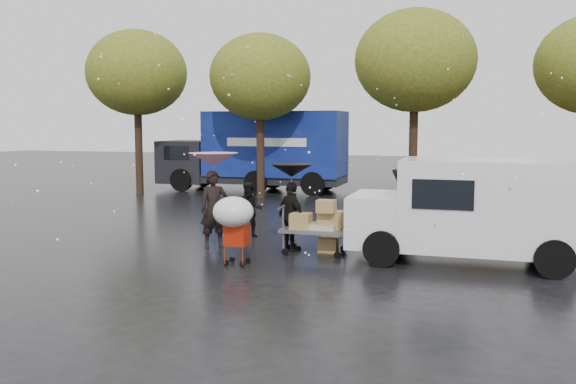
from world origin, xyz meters
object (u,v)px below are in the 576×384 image
(vendor_cart, at_px, (318,223))
(shopping_cart, at_px, (234,216))
(person_black, at_px, (292,216))
(person_pink, at_px, (214,209))
(yellow_taxi, at_px, (495,180))
(white_van, at_px, (475,209))
(blue_truck, at_px, (258,151))

(vendor_cart, distance_m, shopping_cart, 2.18)
(person_black, relative_size, vendor_cart, 1.06)
(person_pink, distance_m, vendor_cart, 2.58)
(vendor_cart, bearing_deg, shopping_cart, -129.71)
(vendor_cart, bearing_deg, yellow_taxi, 69.69)
(person_pink, height_order, vendor_cart, person_pink)
(person_pink, xyz_separation_m, yellow_taxi, (6.66, 11.00, -0.07))
(white_van, bearing_deg, yellow_taxi, 86.21)
(vendor_cart, xyz_separation_m, blue_truck, (-5.87, 12.18, 1.03))
(yellow_taxi, bearing_deg, blue_truck, 58.98)
(vendor_cart, xyz_separation_m, white_van, (3.37, 0.18, 0.43))
(person_black, relative_size, blue_truck, 0.19)
(person_black, bearing_deg, white_van, -141.68)
(blue_truck, bearing_deg, shopping_cart, -71.98)
(person_black, xyz_separation_m, yellow_taxi, (4.78, 10.82, 0.04))
(shopping_cart, bearing_deg, yellow_taxi, 66.73)
(person_black, xyz_separation_m, vendor_cart, (0.70, -0.22, -0.08))
(person_pink, height_order, yellow_taxi, person_pink)
(person_black, height_order, shopping_cart, person_black)
(blue_truck, bearing_deg, white_van, -52.40)
(vendor_cart, relative_size, shopping_cart, 1.04)
(shopping_cart, bearing_deg, vendor_cart, 50.29)
(white_van, bearing_deg, vendor_cart, -176.96)
(blue_truck, relative_size, yellow_taxi, 1.67)
(person_black, xyz_separation_m, white_van, (4.06, -0.04, 0.35))
(white_van, height_order, yellow_taxi, white_van)
(person_pink, height_order, blue_truck, blue_truck)
(shopping_cart, distance_m, yellow_taxi, 13.82)
(vendor_cart, bearing_deg, person_black, 162.28)
(person_pink, relative_size, person_black, 1.14)
(shopping_cart, height_order, white_van, white_van)
(vendor_cart, height_order, blue_truck, blue_truck)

